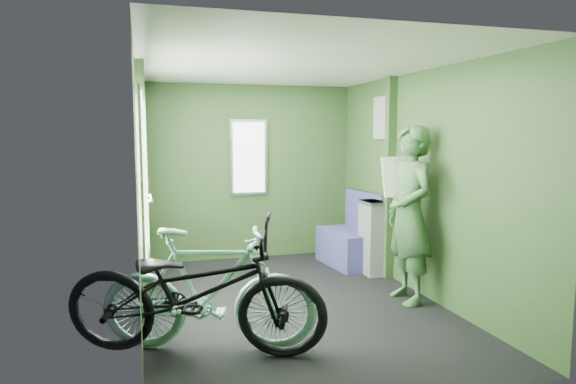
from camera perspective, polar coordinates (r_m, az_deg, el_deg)
The scene contains 6 objects.
room at distance 4.90m, azimuth -0.22°, elevation 3.81°, with size 4.00×4.02×2.31m.
bicycle_black at distance 4.10m, azimuth -10.18°, elevation -17.62°, with size 0.69×1.97×1.04m, color black.
bicycle_mint at distance 4.16m, azimuth -8.67°, elevation -17.20°, with size 0.47×1.65×0.99m, color #99E5CB.
passenger at distance 5.18m, azimuth 13.35°, elevation -2.44°, with size 0.43×0.69×1.75m.
waste_box at distance 6.19m, azimuth 9.53°, elevation -5.01°, with size 0.26×0.36×0.88m, color slate.
bench_seat at distance 6.58m, azimuth 6.87°, elevation -5.71°, with size 0.58×0.93×0.93m.
Camera 1 is at (-1.38, -4.67, 1.68)m, focal length 32.00 mm.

